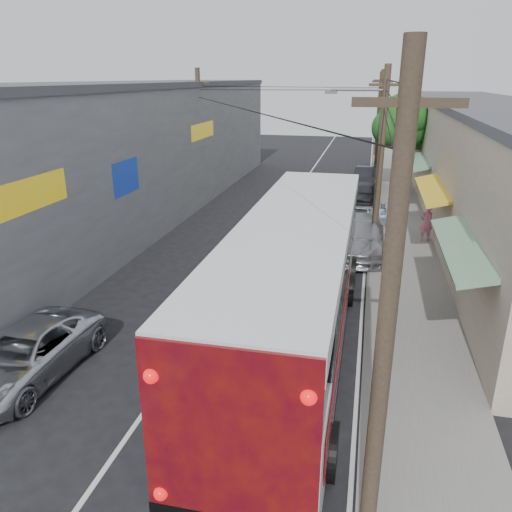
{
  "coord_description": "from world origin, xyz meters",
  "views": [
    {
      "loc": [
        4.79,
        -8.75,
        7.5
      ],
      "look_at": [
        1.09,
        7.48,
        1.51
      ],
      "focal_mm": 35.0,
      "sensor_mm": 36.0,
      "label": 1
    }
  ],
  "objects": [
    {
      "name": "sidewalk",
      "position": [
        6.5,
        20.0,
        0.06
      ],
      "size": [
        3.0,
        80.0,
        0.12
      ],
      "primitive_type": "cube",
      "color": "slate",
      "rests_on": "ground"
    },
    {
      "name": "coach_bus",
      "position": [
        3.0,
        4.11,
        2.05
      ],
      "size": [
        3.18,
        13.74,
        3.95
      ],
      "rotation": [
        0.0,
        0.0,
        0.0
      ],
      "color": "silver",
      "rests_on": "ground"
    },
    {
      "name": "parked_suv",
      "position": [
        4.6,
        13.0,
        0.79
      ],
      "size": [
        2.42,
        5.54,
        1.59
      ],
      "primitive_type": "imported",
      "rotation": [
        0.0,
        0.0,
        0.04
      ],
      "color": "#98989F",
      "rests_on": "ground"
    },
    {
      "name": "ground",
      "position": [
        0.0,
        0.0,
        0.0
      ],
      "size": [
        120.0,
        120.0,
        0.0
      ],
      "primitive_type": "plane",
      "color": "black",
      "rests_on": "ground"
    },
    {
      "name": "street_tree",
      "position": [
        6.87,
        26.02,
        4.67
      ],
      "size": [
        4.4,
        4.0,
        6.6
      ],
      "color": "#3F2B19",
      "rests_on": "ground"
    },
    {
      "name": "pedestrian_far",
      "position": [
        5.57,
        16.92,
        0.82
      ],
      "size": [
        0.79,
        0.68,
        1.4
      ],
      "primitive_type": "imported",
      "rotation": [
        0.0,
        0.0,
        3.4
      ],
      "color": "#92AAD5",
      "rests_on": "sidewalk"
    },
    {
      "name": "parked_car_far",
      "position": [
        4.59,
        27.0,
        0.75
      ],
      "size": [
        2.12,
        4.73,
        1.51
      ],
      "primitive_type": "imported",
      "rotation": [
        0.0,
        0.0,
        -0.12
      ],
      "color": "black",
      "rests_on": "ground"
    },
    {
      "name": "pedestrian_near",
      "position": [
        7.6,
        15.18,
        1.01
      ],
      "size": [
        0.76,
        0.62,
        1.78
      ],
      "primitive_type": "imported",
      "rotation": [
        0.0,
        0.0,
        3.48
      ],
      "color": "pink",
      "rests_on": "sidewalk"
    },
    {
      "name": "jeepney",
      "position": [
        -3.62,
        1.0,
        0.67
      ],
      "size": [
        2.42,
        4.92,
        1.34
      ],
      "primitive_type": "imported",
      "rotation": [
        0.0,
        0.0,
        -0.04
      ],
      "color": "silver",
      "rests_on": "ground"
    },
    {
      "name": "building_right",
      "position": [
        10.99,
        22.0,
        3.15
      ],
      "size": [
        7.09,
        40.0,
        6.25
      ],
      "color": "beige",
      "rests_on": "ground"
    },
    {
      "name": "parked_car_mid",
      "position": [
        4.6,
        22.57,
        0.65
      ],
      "size": [
        1.93,
        3.97,
        1.31
      ],
      "primitive_type": "imported",
      "rotation": [
        0.0,
        0.0,
        -0.1
      ],
      "color": "#2A2B30",
      "rests_on": "ground"
    },
    {
      "name": "utility_poles",
      "position": [
        3.13,
        20.33,
        4.13
      ],
      "size": [
        11.8,
        45.28,
        8.0
      ],
      "color": "#473828",
      "rests_on": "ground"
    },
    {
      "name": "building_left",
      "position": [
        -8.5,
        18.0,
        3.65
      ],
      "size": [
        7.2,
        36.0,
        7.25
      ],
      "color": "gray",
      "rests_on": "ground"
    }
  ]
}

